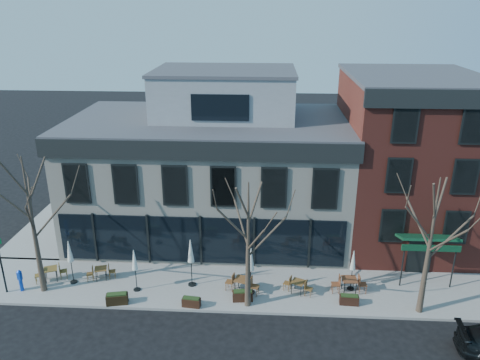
{
  "coord_description": "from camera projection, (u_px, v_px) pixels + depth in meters",
  "views": [
    {
      "loc": [
        3.83,
        -24.89,
        15.28
      ],
      "look_at": [
        2.24,
        2.0,
        5.05
      ],
      "focal_mm": 35.0,
      "sensor_mm": 36.0,
      "label": 1
    }
  ],
  "objects": [
    {
      "name": "corner_building",
      "position": [
        211.0,
        168.0,
        31.92
      ],
      "size": [
        18.39,
        10.39,
        11.1
      ],
      "color": "silver",
      "rests_on": "ground"
    },
    {
      "name": "red_brick_building",
      "position": [
        405.0,
        159.0,
        30.79
      ],
      "size": [
        8.2,
        11.78,
        11.18
      ],
      "color": "maroon",
      "rests_on": "ground"
    },
    {
      "name": "cafe_set_3",
      "position": [
        242.0,
        284.0,
        25.95
      ],
      "size": [
        2.01,
        0.98,
        1.03
      ],
      "color": "brown",
      "rests_on": "sidewalk_front"
    },
    {
      "name": "umbrella_2",
      "position": [
        191.0,
        253.0,
        26.05
      ],
      "size": [
        0.47,
        0.47,
        2.91
      ],
      "color": "black",
      "rests_on": "sidewalk_front"
    },
    {
      "name": "planter_0",
      "position": [
        117.0,
        299.0,
        25.0
      ],
      "size": [
        1.2,
        0.67,
        0.64
      ],
      "color": "black",
      "rests_on": "sidewalk_front"
    },
    {
      "name": "cafe_set_4",
      "position": [
        298.0,
        286.0,
        25.9
      ],
      "size": [
        1.71,
        1.05,
        0.89
      ],
      "color": "brown",
      "rests_on": "sidewalk_front"
    },
    {
      "name": "umbrella_4",
      "position": [
        353.0,
        262.0,
        25.8
      ],
      "size": [
        0.39,
        0.39,
        2.44
      ],
      "color": "black",
      "rests_on": "sidewalk_front"
    },
    {
      "name": "sidewalk_front",
      "position": [
        253.0,
        288.0,
        26.65
      ],
      "size": [
        33.5,
        4.7,
        0.15
      ],
      "primitive_type": "cube",
      "color": "gray",
      "rests_on": "ground"
    },
    {
      "name": "umbrella_0",
      "position": [
        70.0,
        254.0,
        26.36
      ],
      "size": [
        0.43,
        0.43,
        2.67
      ],
      "color": "black",
      "rests_on": "sidewalk_front"
    },
    {
      "name": "sign_pole",
      "position": [
        1.0,
        262.0,
        25.45
      ],
      "size": [
        0.5,
        0.1,
        3.4
      ],
      "color": "black",
      "rests_on": "sidewalk_front"
    },
    {
      "name": "ground",
      "position": [
        202.0,
        267.0,
        28.87
      ],
      "size": [
        120.0,
        120.0,
        0.0
      ],
      "primitive_type": "plane",
      "color": "black",
      "rests_on": "ground"
    },
    {
      "name": "call_box",
      "position": [
        20.0,
        280.0,
        26.01
      ],
      "size": [
        0.27,
        0.26,
        1.33
      ],
      "color": "#0D39B0",
      "rests_on": "sidewalk_front"
    },
    {
      "name": "cafe_set_0",
      "position": [
        51.0,
        273.0,
        27.08
      ],
      "size": [
        1.82,
        1.13,
        0.95
      ],
      "color": "brown",
      "rests_on": "sidewalk_front"
    },
    {
      "name": "planter_3",
      "position": [
        349.0,
        300.0,
        24.98
      ],
      "size": [
        1.03,
        0.46,
        0.56
      ],
      "color": "black",
      "rests_on": "sidewalk_front"
    },
    {
      "name": "planter_2",
      "position": [
        243.0,
        295.0,
        25.29
      ],
      "size": [
        1.13,
        0.55,
        0.61
      ],
      "color": "#321B10",
      "rests_on": "sidewalk_front"
    },
    {
      "name": "cafe_set_1",
      "position": [
        101.0,
        272.0,
        27.19
      ],
      "size": [
        1.71,
        0.88,
        0.88
      ],
      "color": "brown",
      "rests_on": "sidewalk_front"
    },
    {
      "name": "planter_1",
      "position": [
        191.0,
        302.0,
        24.8
      ],
      "size": [
        1.01,
        0.5,
        0.54
      ],
      "color": "#311B10",
      "rests_on": "sidewalk_front"
    },
    {
      "name": "tree_corner",
      "position": [
        33.0,
        224.0,
        24.84
      ],
      "size": [
        3.93,
        3.98,
        7.92
      ],
      "color": "#382B21",
      "rests_on": "sidewalk_front"
    },
    {
      "name": "umbrella_3",
      "position": [
        251.0,
        262.0,
        25.36
      ],
      "size": [
        0.45,
        0.45,
        2.79
      ],
      "color": "black",
      "rests_on": "sidewalk_front"
    },
    {
      "name": "sidewalk_side",
      "position": [
        64.0,
        219.0,
        35.06
      ],
      "size": [
        4.5,
        12.0,
        0.15
      ],
      "primitive_type": "cube",
      "color": "gray",
      "rests_on": "ground"
    },
    {
      "name": "umbrella_1",
      "position": [
        135.0,
        262.0,
        25.67
      ],
      "size": [
        0.41,
        0.41,
        2.55
      ],
      "color": "black",
      "rests_on": "sidewalk_front"
    },
    {
      "name": "cafe_set_5",
      "position": [
        349.0,
        284.0,
        25.92
      ],
      "size": [
        2.01,
        0.84,
        1.05
      ],
      "color": "brown",
      "rests_on": "sidewalk_front"
    },
    {
      "name": "tree_right",
      "position": [
        430.0,
        246.0,
        23.13
      ],
      "size": [
        3.72,
        3.77,
        7.48
      ],
      "color": "#382B21",
      "rests_on": "sidewalk_front"
    },
    {
      "name": "tree_mid",
      "position": [
        248.0,
        245.0,
        23.71
      ],
      "size": [
        3.5,
        3.55,
        7.04
      ],
      "color": "#382B21",
      "rests_on": "sidewalk_front"
    }
  ]
}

